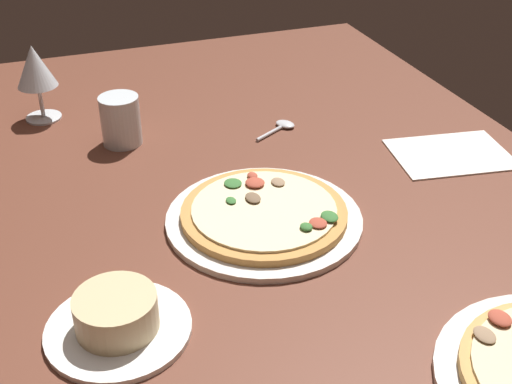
% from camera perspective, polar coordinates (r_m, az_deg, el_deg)
% --- Properties ---
extents(dining_table, '(1.50, 1.10, 0.04)m').
position_cam_1_polar(dining_table, '(1.10, -0.78, -1.21)').
color(dining_table, brown).
rests_on(dining_table, ground).
extents(pizza_main, '(0.30, 0.30, 0.03)m').
position_cam_1_polar(pizza_main, '(1.02, 0.85, -1.96)').
color(pizza_main, silver).
rests_on(pizza_main, dining_table).
extents(ramekin_on_saucer, '(0.18, 0.18, 0.05)m').
position_cam_1_polar(ramekin_on_saucer, '(0.84, -11.69, -10.43)').
color(ramekin_on_saucer, white).
rests_on(ramekin_on_saucer, dining_table).
extents(wine_glass_far, '(0.08, 0.08, 0.15)m').
position_cam_1_polar(wine_glass_far, '(1.36, -18.22, 9.92)').
color(wine_glass_far, silver).
rests_on(wine_glass_far, dining_table).
extents(water_glass, '(0.07, 0.07, 0.09)m').
position_cam_1_polar(water_glass, '(1.25, -11.38, 5.78)').
color(water_glass, silver).
rests_on(water_glass, dining_table).
extents(paper_menu, '(0.18, 0.22, 0.00)m').
position_cam_1_polar(paper_menu, '(1.25, 16.16, 3.10)').
color(paper_menu, white).
rests_on(paper_menu, dining_table).
extents(spoon, '(0.07, 0.10, 0.01)m').
position_cam_1_polar(spoon, '(1.30, 2.18, 5.58)').
color(spoon, silver).
rests_on(spoon, dining_table).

